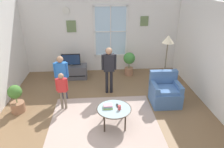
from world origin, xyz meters
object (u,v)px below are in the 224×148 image
object	(u,v)px
television	(71,60)
cup	(119,108)
book_stack	(108,106)
potted_plant_corner	(16,98)
remote_near_books	(117,106)
person_black_shirt	(109,65)
person_blue_shirt	(61,73)
floor_lamp	(168,45)
coffee_table	(114,109)
tv_stand	(72,72)
person_red_shirt	(62,87)
potted_plant_by_window	(129,62)
armchair	(165,92)

from	to	relation	value
television	cup	world-z (taller)	television
cup	book_stack	bearing A→B (deg)	156.86
book_stack	potted_plant_corner	xyz separation A→B (m)	(-2.31, 0.70, -0.11)
remote_near_books	person_black_shirt	xyz separation A→B (m)	(-0.10, 1.46, 0.43)
cup	person_blue_shirt	size ratio (longest dim) A/B	0.08
floor_lamp	coffee_table	bearing A→B (deg)	-137.60
television	floor_lamp	xyz separation A→B (m)	(2.87, -1.20, 0.79)
book_stack	person_blue_shirt	world-z (taller)	person_blue_shirt
person_black_shirt	television	bearing A→B (deg)	137.37
tv_stand	television	size ratio (longest dim) A/B	1.64
person_red_shirt	person_blue_shirt	xyz separation A→B (m)	(-0.07, 0.51, 0.17)
book_stack	potted_plant_corner	distance (m)	2.41
person_red_shirt	potted_plant_by_window	xyz separation A→B (m)	(2.05, 2.04, -0.15)
tv_stand	cup	xyz separation A→B (m)	(1.36, -2.75, 0.28)
tv_stand	armchair	world-z (taller)	armchair
armchair	cup	xyz separation A→B (m)	(-1.37, -0.93, 0.19)
person_black_shirt	floor_lamp	world-z (taller)	floor_lamp
coffee_table	person_red_shirt	size ratio (longest dim) A/B	0.78
tv_stand	person_blue_shirt	xyz separation A→B (m)	(-0.10, -1.40, 0.58)
book_stack	armchair	bearing A→B (deg)	27.00
cup	remote_near_books	bearing A→B (deg)	101.28
person_red_shirt	potted_plant_corner	size ratio (longest dim) A/B	1.37
person_red_shirt	television	bearing A→B (deg)	89.15
floor_lamp	person_red_shirt	bearing A→B (deg)	-166.26
book_stack	remote_near_books	xyz separation A→B (m)	(0.22, 0.04, -0.02)
armchair	remote_near_books	bearing A→B (deg)	-150.78
floor_lamp	tv_stand	bearing A→B (deg)	157.30
book_stack	cup	world-z (taller)	cup
armchair	potted_plant_by_window	xyz separation A→B (m)	(-0.70, 1.95, 0.17)
person_red_shirt	floor_lamp	bearing A→B (deg)	13.74
book_stack	cup	distance (m)	0.28
coffee_table	potted_plant_by_window	world-z (taller)	potted_plant_by_window
tv_stand	coffee_table	distance (m)	2.97
coffee_table	floor_lamp	bearing A→B (deg)	42.40
tv_stand	floor_lamp	size ratio (longest dim) A/B	0.59
remote_near_books	person_black_shirt	size ratio (longest dim) A/B	0.10
television	book_stack	bearing A→B (deg)	-67.29
person_red_shirt	tv_stand	bearing A→B (deg)	89.15
armchair	potted_plant_corner	bearing A→B (deg)	-178.10
tv_stand	book_stack	xyz separation A→B (m)	(1.10, -2.64, 0.26)
book_stack	person_black_shirt	size ratio (longest dim) A/B	0.15
tv_stand	television	bearing A→B (deg)	-90.00
television	cup	bearing A→B (deg)	-63.68
cup	person_black_shirt	distance (m)	1.67
coffee_table	tv_stand	bearing A→B (deg)	114.76
book_stack	person_blue_shirt	distance (m)	1.76
tv_stand	person_black_shirt	xyz separation A→B (m)	(1.22, -1.13, 0.66)
tv_stand	potted_plant_by_window	bearing A→B (deg)	3.83
coffee_table	person_blue_shirt	size ratio (longest dim) A/B	0.62
tv_stand	remote_near_books	bearing A→B (deg)	-62.91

